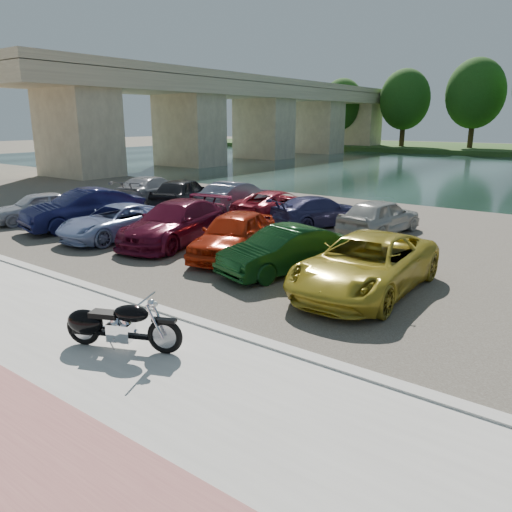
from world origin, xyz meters
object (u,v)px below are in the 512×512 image
at_px(car_0, 38,207).
at_px(car_1, 84,209).
at_px(car_2, 117,222).
at_px(motorcycle, 112,325).

relative_size(car_0, car_1, 0.80).
bearing_deg(car_0, car_1, 22.03).
bearing_deg(car_0, car_2, 14.72).
xyz_separation_m(motorcycle, car_1, (-9.94, 6.27, 0.25)).
height_order(car_0, car_2, car_0).
bearing_deg(car_2, car_1, 174.32).
relative_size(motorcycle, car_1, 0.47).
relative_size(motorcycle, car_0, 0.59).
distance_m(car_1, car_2, 2.47).
bearing_deg(car_2, motorcycle, -36.78).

